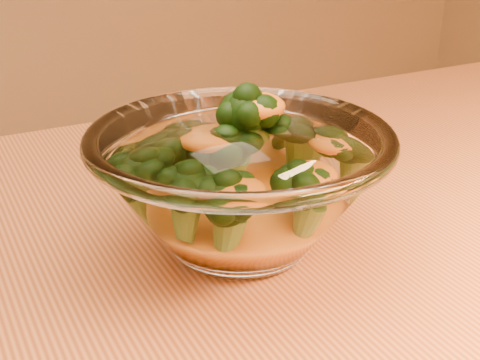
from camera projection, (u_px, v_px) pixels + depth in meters
name	position (u px, v px, depth m)	size (l,w,h in m)	color
glass_bowl	(240.00, 186.00, 0.51)	(0.23, 0.23, 0.10)	white
cheese_sauce	(240.00, 211.00, 0.52)	(0.11, 0.11, 0.03)	orange
broccoli_heap	(235.00, 165.00, 0.51)	(0.18, 0.14, 0.09)	black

